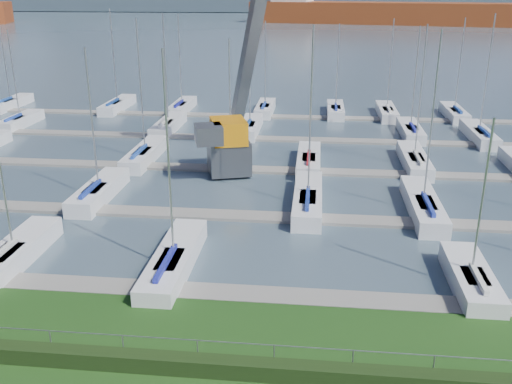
# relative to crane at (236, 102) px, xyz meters

# --- Properties ---
(water) EXTENTS (800.00, 540.00, 0.20)m
(water) POSITION_rel_crane_xyz_m (3.12, 233.92, -5.73)
(water) COLOR #475968
(hedge) EXTENTS (80.00, 0.70, 0.70)m
(hedge) POSITION_rel_crane_xyz_m (3.12, -26.48, -4.98)
(hedge) COLOR #1D3112
(hedge) RESTS_ON grass
(fence) EXTENTS (80.00, 0.04, 0.04)m
(fence) POSITION_rel_crane_xyz_m (3.12, -26.08, -4.13)
(fence) COLOR gray
(fence) RESTS_ON grass
(docks) EXTENTS (90.00, 41.60, 0.25)m
(docks) POSITION_rel_crane_xyz_m (3.12, -0.08, -5.55)
(docks) COLOR gray
(docks) RESTS_ON water
(crane) EXTENTS (7.30, 13.06, 22.35)m
(crane) POSITION_rel_crane_xyz_m (0.00, 0.00, 0.00)
(crane) COLOR #54565B
(crane) RESTS_ON water
(cargo_ship_mid) EXTENTS (103.42, 38.15, 21.50)m
(cargo_ship_mid) POSITION_rel_crane_xyz_m (25.79, 186.74, -1.81)
(cargo_ship_mid) COLOR brown
(cargo_ship_mid) RESTS_ON water
(sailboat_fleet) EXTENTS (74.90, 49.32, 13.17)m
(sailboat_fleet) POSITION_rel_crane_xyz_m (4.49, 2.98, 0.08)
(sailboat_fleet) COLOR beige
(sailboat_fleet) RESTS_ON water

